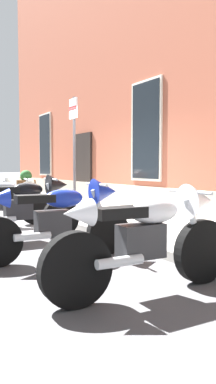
{
  "coord_description": "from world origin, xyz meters",
  "views": [
    {
      "loc": [
        7.58,
        -3.04,
        1.2
      ],
      "look_at": [
        1.03,
        0.87,
        0.68
      ],
      "focal_mm": 34.8,
      "sensor_mm": 36.0,
      "label": 1
    }
  ],
  "objects": [
    {
      "name": "sidewalk",
      "position": [
        0.0,
        1.31,
        0.06
      ],
      "size": [
        26.71,
        2.63,
        0.13
      ],
      "primitive_type": "cube",
      "color": "gray",
      "rests_on": "ground_plane"
    },
    {
      "name": "ground_plane",
      "position": [
        0.0,
        0.0,
        0.0
      ],
      "size": [
        140.0,
        140.0,
        0.0
      ],
      "primitive_type": "plane",
      "color": "#4C4C4F"
    },
    {
      "name": "motorcycle_white_sport",
      "position": [
        4.81,
        -0.89,
        0.56
      ],
      "size": [
        0.62,
        2.09,
        1.03
      ],
      "color": "black",
      "rests_on": "ground_plane"
    },
    {
      "name": "motorcycle_grey_naked",
      "position": [
        0.06,
        -1.07,
        0.48
      ],
      "size": [
        0.7,
        2.06,
        0.96
      ],
      "color": "black",
      "rests_on": "ground_plane"
    },
    {
      "name": "parking_sign",
      "position": [
        0.11,
        0.54,
        1.8
      ],
      "size": [
        0.36,
        0.07,
        2.6
      ],
      "color": "#4C4C51",
      "rests_on": "sidewalk"
    },
    {
      "name": "motorcycle_black_sport",
      "position": [
        1.69,
        -1.09,
        0.58
      ],
      "size": [
        0.62,
        2.02,
        1.07
      ],
      "color": "black",
      "rests_on": "ground_plane"
    },
    {
      "name": "barrel_planter",
      "position": [
        -4.7,
        1.04,
        0.52
      ],
      "size": [
        0.68,
        0.68,
        0.96
      ],
      "color": "brown",
      "rests_on": "sidewalk"
    },
    {
      "name": "motorcycle_blue_sport",
      "position": [
        3.18,
        -1.09,
        0.57
      ],
      "size": [
        0.62,
        2.1,
        1.04
      ],
      "color": "black",
      "rests_on": "ground_plane"
    }
  ]
}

